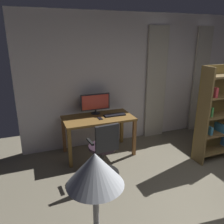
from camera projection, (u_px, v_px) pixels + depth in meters
name	position (u px, v px, depth m)	size (l,w,h in m)	color
back_room_partition	(141.00, 79.00, 5.00)	(5.13, 0.10, 2.68)	silver
curtain_left_panel	(200.00, 80.00, 5.46)	(0.39, 0.06, 2.43)	beige
curtain_right_panel	(156.00, 84.00, 5.05)	(0.47, 0.06, 2.43)	beige
desk	(98.00, 122.00, 4.39)	(1.32, 0.69, 0.76)	brown
office_chair	(104.00, 152.00, 3.66)	(0.56, 0.56, 0.97)	black
computer_monitor	(95.00, 103.00, 4.49)	(0.58, 0.18, 0.40)	#232328
computer_keyboard	(115.00, 115.00, 4.44)	(0.42, 0.14, 0.02)	black
cell_phone_by_monitor	(100.00, 118.00, 4.27)	(0.07, 0.14, 0.01)	black
bookshelf	(218.00, 114.00, 4.18)	(0.84, 0.30, 1.78)	brown
floor_lamp	(96.00, 220.00, 1.13)	(0.28, 0.28, 1.73)	black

